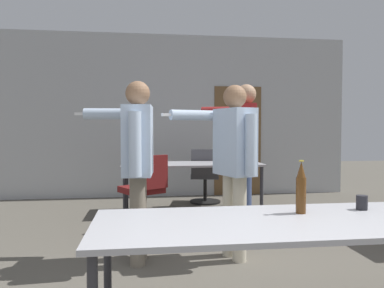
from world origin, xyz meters
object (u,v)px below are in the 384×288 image
(person_near_casual, at_px, (233,154))
(person_center_tall, at_px, (137,154))
(office_chair_side_rolled, at_px, (145,193))
(drink_cup, at_px, (362,203))
(beer_bottle, at_px, (301,188))
(person_far_watching, at_px, (245,143))
(office_chair_far_left, at_px, (205,178))

(person_near_casual, bearing_deg, person_center_tall, 69.12)
(office_chair_side_rolled, height_order, drink_cup, office_chair_side_rolled)
(person_near_casual, bearing_deg, beer_bottle, 165.35)
(person_near_casual, xyz_separation_m, person_far_watching, (0.38, 0.96, 0.07))
(beer_bottle, bearing_deg, drink_cup, 6.07)
(office_chair_far_left, bearing_deg, office_chair_side_rolled, -115.78)
(office_chair_side_rolled, relative_size, drink_cup, 9.96)
(office_chair_far_left, distance_m, beer_bottle, 4.00)
(person_far_watching, xyz_separation_m, office_chair_side_rolled, (-1.22, 0.37, -0.65))
(person_near_casual, height_order, drink_cup, person_near_casual)
(person_center_tall, xyz_separation_m, office_chair_far_left, (1.09, 2.64, -0.59))
(person_center_tall, height_order, beer_bottle, person_center_tall)
(person_far_watching, relative_size, drink_cup, 19.39)
(person_center_tall, distance_m, office_chair_far_left, 2.91)
(person_center_tall, relative_size, office_chair_side_rolled, 1.84)
(person_near_casual, xyz_separation_m, drink_cup, (0.54, -1.26, -0.23))
(person_center_tall, bearing_deg, beer_bottle, -138.00)
(drink_cup, bearing_deg, person_far_watching, 94.30)
(person_near_casual, relative_size, office_chair_far_left, 1.81)
(person_far_watching, bearing_deg, beer_bottle, -169.04)
(person_near_casual, distance_m, person_far_watching, 1.03)
(beer_bottle, bearing_deg, office_chair_far_left, 89.17)
(person_far_watching, relative_size, person_center_tall, 1.06)
(person_center_tall, xyz_separation_m, beer_bottle, (1.03, -1.33, -0.13))
(person_near_casual, distance_m, drink_cup, 1.39)
(office_chair_side_rolled, distance_m, beer_bottle, 2.85)
(office_chair_side_rolled, bearing_deg, person_near_casual, -88.92)
(office_chair_side_rolled, bearing_deg, drink_cup, -93.21)
(office_chair_far_left, xyz_separation_m, office_chair_side_rolled, (-1.01, -1.33, -0.00))
(drink_cup, bearing_deg, person_center_tall, 138.63)
(office_chair_far_left, bearing_deg, person_center_tall, -100.96)
(person_far_watching, distance_m, beer_bottle, 2.29)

